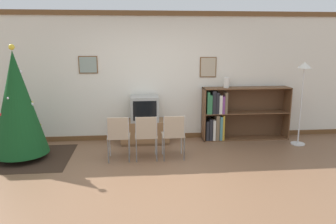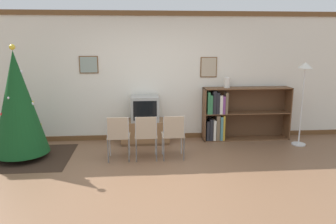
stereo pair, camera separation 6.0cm
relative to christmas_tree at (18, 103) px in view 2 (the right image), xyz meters
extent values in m
plane|color=brown|center=(2.42, -1.17, -1.02)|extent=(24.00, 24.00, 0.00)
cube|color=silver|center=(2.42, 1.06, 0.33)|extent=(8.86, 0.08, 2.70)
cube|color=brown|center=(2.42, 1.01, 1.63)|extent=(8.86, 0.03, 0.10)
cube|color=brown|center=(2.42, 1.01, -0.97)|extent=(8.86, 0.03, 0.10)
cube|color=brown|center=(1.12, 1.01, 0.60)|extent=(0.38, 0.02, 0.36)
cube|color=gray|center=(1.12, 1.00, 0.60)|extent=(0.35, 0.01, 0.32)
cube|color=brown|center=(3.63, 1.01, 0.53)|extent=(0.35, 0.02, 0.43)
cube|color=tan|center=(3.63, 1.00, 0.53)|extent=(0.32, 0.01, 0.39)
cube|color=#332319|center=(0.00, 0.00, -1.02)|extent=(1.72, 1.48, 0.01)
cylinder|color=maroon|center=(0.00, 0.00, -0.96)|extent=(0.36, 0.36, 0.10)
cone|color=#14471E|center=(0.00, 0.00, 0.01)|extent=(0.96, 0.96, 1.84)
sphere|color=yellow|center=(0.00, 0.00, 0.98)|extent=(0.10, 0.10, 0.10)
sphere|color=red|center=(-0.30, 0.09, -0.31)|extent=(0.05, 0.05, 0.05)
sphere|color=silver|center=(-0.07, -0.19, 0.13)|extent=(0.04, 0.04, 0.04)
sphere|color=gold|center=(0.21, 0.12, -0.02)|extent=(0.06, 0.06, 0.06)
sphere|color=silver|center=(0.24, 0.02, -0.02)|extent=(0.06, 0.06, 0.06)
sphere|color=red|center=(0.04, 0.13, 0.39)|extent=(0.06, 0.06, 0.06)
sphere|color=gold|center=(0.29, 0.19, -0.45)|extent=(0.05, 0.05, 0.05)
sphere|color=silver|center=(0.05, 0.10, 0.47)|extent=(0.06, 0.06, 0.06)
sphere|color=red|center=(-0.23, -0.16, -0.16)|extent=(0.05, 0.05, 0.05)
sphere|color=silver|center=(0.09, 0.05, 0.55)|extent=(0.06, 0.06, 0.06)
cube|color=brown|center=(2.25, 0.74, -1.00)|extent=(0.96, 0.49, 0.05)
cube|color=olive|center=(2.25, 0.74, -0.76)|extent=(1.00, 0.51, 0.43)
cube|color=#9E9E99|center=(2.25, 0.74, -0.28)|extent=(0.57, 0.49, 0.51)
cube|color=black|center=(2.25, 0.49, -0.28)|extent=(0.47, 0.01, 0.40)
cube|color=tan|center=(1.76, -0.20, -0.59)|extent=(0.40, 0.40, 0.02)
cube|color=tan|center=(1.76, -0.39, -0.39)|extent=(0.35, 0.01, 0.38)
cylinder|color=#B2B2B2|center=(1.58, -0.02, -0.81)|extent=(0.02, 0.02, 0.42)
cylinder|color=#B2B2B2|center=(1.94, -0.02, -0.81)|extent=(0.02, 0.02, 0.42)
cylinder|color=#B2B2B2|center=(1.58, -0.38, -0.81)|extent=(0.02, 0.02, 0.42)
cylinder|color=#B2B2B2|center=(1.94, -0.38, -0.81)|extent=(0.02, 0.02, 0.42)
cylinder|color=#B2B2B2|center=(1.58, -0.38, -0.61)|extent=(0.02, 0.02, 0.82)
cylinder|color=#B2B2B2|center=(1.94, -0.38, -0.61)|extent=(0.02, 0.02, 0.82)
cube|color=tan|center=(2.25, -0.20, -0.59)|extent=(0.40, 0.40, 0.02)
cube|color=tan|center=(2.25, -0.39, -0.39)|extent=(0.35, 0.01, 0.38)
cylinder|color=#B2B2B2|center=(2.07, -0.02, -0.81)|extent=(0.02, 0.02, 0.42)
cylinder|color=#B2B2B2|center=(2.43, -0.02, -0.81)|extent=(0.02, 0.02, 0.42)
cylinder|color=#B2B2B2|center=(2.07, -0.38, -0.81)|extent=(0.02, 0.02, 0.42)
cylinder|color=#B2B2B2|center=(2.43, -0.38, -0.81)|extent=(0.02, 0.02, 0.42)
cylinder|color=#B2B2B2|center=(2.07, -0.38, -0.61)|extent=(0.02, 0.02, 0.82)
cylinder|color=#B2B2B2|center=(2.43, -0.38, -0.61)|extent=(0.02, 0.02, 0.82)
cube|color=tan|center=(2.74, -0.20, -0.59)|extent=(0.40, 0.40, 0.02)
cube|color=tan|center=(2.74, -0.39, -0.39)|extent=(0.35, 0.01, 0.38)
cylinder|color=#B2B2B2|center=(2.56, -0.02, -0.81)|extent=(0.02, 0.02, 0.42)
cylinder|color=#B2B2B2|center=(2.92, -0.02, -0.81)|extent=(0.02, 0.02, 0.42)
cylinder|color=#B2B2B2|center=(2.56, -0.38, -0.81)|extent=(0.02, 0.02, 0.42)
cylinder|color=#B2B2B2|center=(2.92, -0.38, -0.81)|extent=(0.02, 0.02, 0.42)
cylinder|color=#B2B2B2|center=(2.56, -0.38, -0.61)|extent=(0.02, 0.02, 0.82)
cylinder|color=#B2B2B2|center=(2.92, -0.38, -0.61)|extent=(0.02, 0.02, 0.82)
cube|color=brown|center=(3.51, 0.82, -0.46)|extent=(0.02, 0.36, 1.13)
cube|color=brown|center=(5.36, 0.82, -0.46)|extent=(0.02, 0.36, 1.13)
cube|color=brown|center=(4.44, 0.82, 0.10)|extent=(1.87, 0.36, 0.02)
cube|color=brown|center=(4.44, 0.82, -1.01)|extent=(1.87, 0.36, 0.02)
cube|color=brown|center=(4.44, 0.82, -0.44)|extent=(1.83, 0.36, 0.02)
cube|color=brown|center=(4.44, 1.00, -0.46)|extent=(1.87, 0.01, 1.13)
cube|color=#232328|center=(3.58, 0.78, -0.80)|extent=(0.06, 0.26, 0.41)
cube|color=#232328|center=(3.65, 0.77, -0.78)|extent=(0.06, 0.25, 0.46)
cube|color=silver|center=(3.72, 0.79, -0.79)|extent=(0.06, 0.29, 0.43)
cube|color=#756047|center=(3.80, 0.76, -0.74)|extent=(0.07, 0.22, 0.53)
cube|color=teal|center=(3.87, 0.80, -0.75)|extent=(0.05, 0.31, 0.51)
cube|color=gold|center=(3.92, 0.75, -0.74)|extent=(0.04, 0.20, 0.53)
cube|color=#337547|center=(3.58, 0.75, -0.19)|extent=(0.05, 0.20, 0.46)
cube|color=#337547|center=(3.63, 0.79, -0.23)|extent=(0.05, 0.28, 0.40)
cube|color=#232328|center=(3.70, 0.77, -0.18)|extent=(0.07, 0.24, 0.49)
cube|color=#232328|center=(3.78, 0.75, -0.20)|extent=(0.06, 0.22, 0.45)
cube|color=silver|center=(3.84, 0.80, -0.23)|extent=(0.06, 0.30, 0.39)
cube|color=#7A3D7F|center=(3.90, 0.75, -0.24)|extent=(0.05, 0.20, 0.37)
cube|color=#756047|center=(3.96, 0.75, -0.20)|extent=(0.05, 0.21, 0.45)
cylinder|color=silver|center=(3.99, 0.84, 0.21)|extent=(0.12, 0.12, 0.21)
torus|color=silver|center=(3.99, 0.84, 0.32)|extent=(0.11, 0.11, 0.02)
cylinder|color=silver|center=(5.41, 0.32, -1.01)|extent=(0.28, 0.28, 0.03)
cylinder|color=silver|center=(5.41, 0.32, -0.22)|extent=(0.03, 0.03, 1.55)
cone|color=white|center=(5.41, 0.32, 0.61)|extent=(0.28, 0.28, 0.12)
camera|label=1|loc=(2.10, -5.88, 1.10)|focal=35.00mm
camera|label=2|loc=(2.16, -5.89, 1.10)|focal=35.00mm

